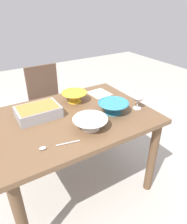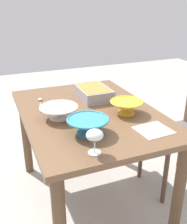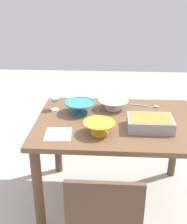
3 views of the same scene
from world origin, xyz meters
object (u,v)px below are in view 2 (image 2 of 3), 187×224
at_px(chair, 186,129).
at_px(small_bowl, 59,111).
at_px(serving_bowl, 127,106).
at_px(dining_table, 89,126).
at_px(mixing_bowl, 88,125).
at_px(napkin, 154,130).
at_px(serving_spoon, 40,102).
at_px(casserole_dish, 93,92).
at_px(wine_glass, 95,137).

relative_size(chair, small_bowl, 3.67).
bearing_deg(serving_bowl, chair, -84.80).
xyz_separation_m(dining_table, mixing_bowl, (-0.30, 0.12, 0.17)).
bearing_deg(serving_bowl, dining_table, 58.66).
xyz_separation_m(serving_bowl, napkin, (-0.28, -0.03, -0.05)).
bearing_deg(chair, serving_bowl, 95.20).
bearing_deg(serving_spoon, small_bowl, -169.07).
bearing_deg(chair, small_bowl, 87.56).
height_order(chair, casserole_dish, chair).
bearing_deg(serving_spoon, serving_bowl, -129.53).
height_order(small_bowl, serving_bowl, serving_bowl).
height_order(dining_table, chair, chair).
bearing_deg(wine_glass, mixing_bowl, -12.18).
xyz_separation_m(dining_table, serving_bowl, (-0.13, -0.22, 0.17)).
bearing_deg(serving_spoon, wine_glass, -172.08).
relative_size(casserole_dish, small_bowl, 1.30).
distance_m(chair, serving_spoon, 1.17).
xyz_separation_m(casserole_dish, serving_bowl, (-0.36, -0.09, 0.00)).
xyz_separation_m(wine_glass, casserole_dish, (0.74, -0.29, -0.05)).
height_order(casserole_dish, mixing_bowl, mixing_bowl).
distance_m(chair, small_bowl, 1.07).
bearing_deg(napkin, chair, -59.25).
xyz_separation_m(mixing_bowl, serving_bowl, (0.17, -0.34, -0.00)).
bearing_deg(dining_table, serving_spoon, 45.17).
height_order(dining_table, small_bowl, small_bowl).
distance_m(small_bowl, serving_spoon, 0.32).
xyz_separation_m(chair, napkin, (-0.33, 0.56, 0.26)).
bearing_deg(mixing_bowl, serving_spoon, 15.10).
height_order(dining_table, serving_bowl, serving_bowl).
distance_m(mixing_bowl, serving_spoon, 0.60).
height_order(casserole_dish, small_bowl, casserole_dish).
relative_size(casserole_dish, napkin, 1.65).
bearing_deg(chair, serving_spoon, 71.89).
bearing_deg(dining_table, mixing_bowl, 157.91).
relative_size(wine_glass, mixing_bowl, 0.54).
bearing_deg(napkin, serving_spoon, 37.40).
relative_size(mixing_bowl, serving_bowl, 1.10).
bearing_deg(serving_bowl, serving_spoon, 50.47).
height_order(casserole_dish, napkin, casserole_dish).
height_order(wine_glass, casserole_dish, wine_glass).
bearing_deg(wine_glass, dining_table, -18.12).
xyz_separation_m(small_bowl, serving_bowl, (-0.10, -0.44, 0.00)).
bearing_deg(small_bowl, serving_bowl, -102.62).
distance_m(serving_spoon, napkin, 0.87).
bearing_deg(serving_spoon, casserole_dish, -97.26).
bearing_deg(casserole_dish, wine_glass, 158.46).
distance_m(wine_glass, small_bowl, 0.48).
bearing_deg(serving_bowl, wine_glass, 134.70).
bearing_deg(small_bowl, chair, -92.44).
xyz_separation_m(casserole_dish, serving_spoon, (0.05, 0.40, -0.04)).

